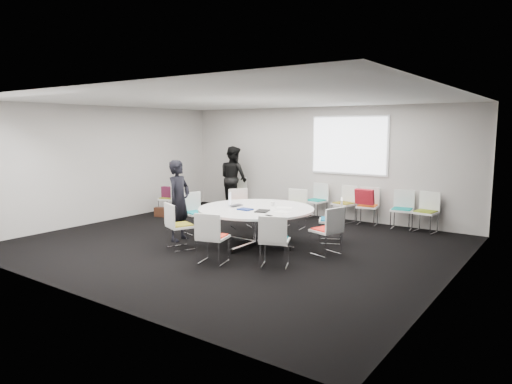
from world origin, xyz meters
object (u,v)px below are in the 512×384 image
Objects in this scene: maroon_bag at (169,192)px; chair_ring_g at (213,247)px; chair_back_c at (367,213)px; chair_ring_h at (274,251)px; chair_ring_e at (196,221)px; chair_back_b at (344,211)px; chair_ring_d at (241,216)px; chair_spare_left at (170,205)px; chair_ring_a at (326,240)px; chair_ring_f at (180,235)px; chair_person_back at (237,199)px; person_main at (179,200)px; chair_ring_c at (294,216)px; chair_back_d at (402,217)px; brown_bag at (162,212)px; conference_table at (256,217)px; person_back at (234,178)px; laptop at (238,206)px; chair_back_e at (425,220)px; chair_back_a at (316,208)px; chair_ring_b at (331,229)px; cup at (273,204)px.

chair_ring_g is at bearing -34.78° from maroon_bag.
chair_ring_h is at bearing 81.32° from chair_back_c.
chair_ring_e and chair_back_b have the same top height.
chair_spare_left is at bearing -59.33° from chair_ring_d.
chair_ring_a reaches higher than maroon_bag.
chair_ring_f and chair_person_back have the same top height.
chair_spare_left is 0.54× the size of person_main.
chair_ring_e is at bearing 42.04° from chair_ring_c.
chair_ring_a is at bearing 50.02° from chair_ring_f.
maroon_bag is (-5.04, 0.99, 0.34)m from chair_ring_a.
chair_spare_left is (-2.59, 2.24, 0.00)m from chair_ring_f.
chair_back_d is at bearing -51.57° from person_main.
chair_spare_left reaches higher than brown_bag.
chair_person_back is (-2.63, 1.27, 0.00)m from chair_ring_c.
chair_ring_c is 1.22m from chair_ring_d.
conference_table is at bearing 94.59° from chair_back_b.
person_back reaches higher than chair_spare_left.
chair_ring_d is 1.45m from laptop.
conference_table is 1.48m from chair_ring_g.
chair_ring_a is at bearing 74.25° from chair_back_d.
chair_ring_a is 1.00× the size of chair_back_b.
maroon_bag is (-2.10, 1.74, -0.20)m from person_main.
chair_back_e is at bearing 73.39° from chair_ring_f.
chair_back_c is 1.00× the size of chair_person_back.
chair_spare_left is (-4.65, -1.87, 0.00)m from chair_back_c.
chair_back_e is 4.19m from laptop.
chair_ring_g is 2.20× the size of maroon_bag.
chair_ring_h is at bearing 117.74° from chair_back_a.
chair_ring_b is 2.65m from chair_ring_g.
chair_ring_d and chair_back_b have the same top height.
maroon_bag is at bearing 78.92° from brown_bag.
person_back is at bearing -141.23° from chair_ring_e.
chair_ring_d is 2.82m from chair_ring_g.
chair_ring_a is 1.00× the size of chair_back_c.
maroon_bag is (-4.68, 2.16, 0.34)m from chair_ring_h.
chair_ring_g is 1.54m from laptop.
chair_ring_a reaches higher than brown_bag.
chair_ring_c is 1.46m from cup.
cup is (-0.94, 1.38, 0.50)m from chair_ring_h.
chair_ring_h is at bearing -107.65° from person_main.
cup reaches higher than brown_bag.
person_main reaches higher than chair_ring_g.
chair_ring_f is 3.32m from brown_bag.
laptop is at bearing 114.01° from chair_ring_a.
chair_back_d is (1.89, 3.00, -0.27)m from conference_table.
chair_person_back is 2.20× the size of maroon_bag.
cup is (3.72, -0.79, 0.50)m from chair_spare_left.
conference_table is 1.50m from chair_ring_f.
chair_ring_f reaches higher than cup.
chair_ring_f is (0.63, -1.13, 0.00)m from chair_ring_e.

